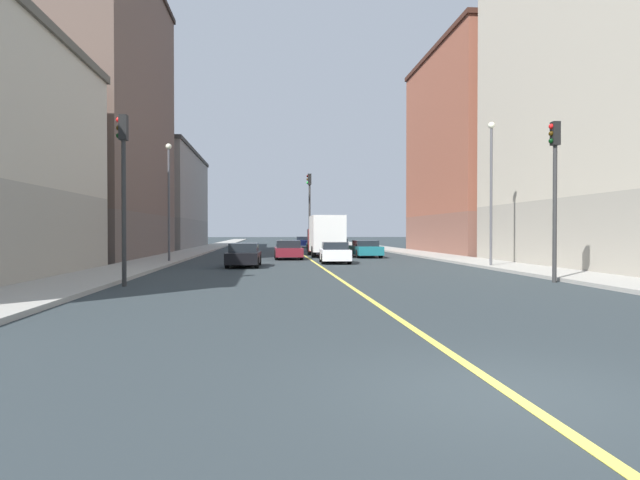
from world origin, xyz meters
The scene contains 20 objects.
ground_plane centered at (0.00, 0.00, 0.00)m, with size 400.00×400.00×0.00m, color #2A3236.
sidewalk_left centered at (10.04, 49.00, 0.07)m, with size 3.20×168.00×0.15m, color #9E9B93.
sidewalk_right centered at (-10.04, 49.00, 0.07)m, with size 3.20×168.00×0.15m, color #9E9B93.
lane_center_stripe centered at (0.00, 49.00, 0.01)m, with size 0.16×154.00×0.01m, color #E5D14C.
building_left_mid centered at (16.45, 42.17, 9.15)m, with size 9.91×18.64×18.28m.
building_right_midblock centered at (-16.45, 36.13, 10.80)m, with size 9.91×20.31×21.58m.
building_right_distant centered at (-16.45, 61.80, 5.80)m, with size 9.91×24.94×11.59m.
traffic_light_left_near centered at (8.03, 13.94, 3.98)m, with size 0.40×0.32×6.17m.
traffic_light_right_near centered at (-8.06, 13.94, 3.95)m, with size 0.40×0.32×6.11m.
traffic_light_median_far centered at (0.43, 39.02, 4.30)m, with size 0.40×0.32×6.72m.
street_lamp_left_near centered at (9.04, 22.47, 4.78)m, with size 0.36×0.36×7.71m.
street_lamp_right_near centered at (-9.04, 28.52, 4.53)m, with size 0.36×0.36×7.25m.
car_green centered at (1.86, 47.63, 0.65)m, with size 1.95×4.44×1.33m.
car_maroon centered at (-1.52, 33.06, 0.66)m, with size 1.98×4.16×1.34m.
car_teal centered at (4.48, 35.41, 0.65)m, with size 2.02×4.52×1.29m.
car_blue centered at (1.42, 64.00, 0.67)m, with size 1.95×4.24×1.34m.
car_white centered at (1.19, 27.75, 0.64)m, with size 1.93×4.07×1.32m.
car_black centered at (-4.28, 24.64, 0.65)m, with size 1.90×4.21×1.32m.
car_silver centered at (4.62, 52.03, 0.61)m, with size 1.97×4.46×1.22m.
box_truck centered at (1.55, 36.67, 1.66)m, with size 2.53×6.70×3.18m.
Camera 1 is at (-2.88, -6.36, 1.95)m, focal length 31.06 mm.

